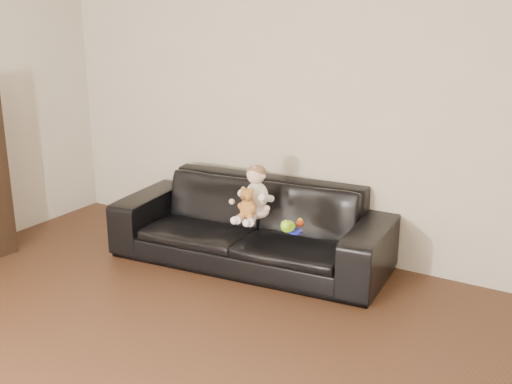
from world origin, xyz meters
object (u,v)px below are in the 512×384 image
Objects in this scene: sofa at (251,224)px; toy_rattle at (300,223)px; toy_green at (288,227)px; baby at (255,196)px; teddy_bear at (247,203)px; toy_blue_disc at (295,231)px.

sofa reaches higher than toy_rattle.
baby is at bearing 159.96° from toy_green.
teddy_bear reaches higher than toy_green.
teddy_bear is 1.92× the size of toy_green.
baby is 0.14m from teddy_bear.
baby is 0.43m from toy_rattle.
sofa is at bearing 87.56° from teddy_bear.
toy_green is 2.07× the size of toy_rattle.
toy_rattle is (0.02, 0.15, -0.01)m from toy_green.
baby is 1.77× the size of teddy_bear.
baby reaches higher than toy_green.
teddy_bear is at bearing -159.36° from toy_rattle.
teddy_bear reaches higher than toy_blue_disc.
sofa is 36.97× the size of toy_rattle.
baby is at bearing 66.26° from teddy_bear.
baby reaches higher than teddy_bear.
sofa is 17.88× the size of toy_green.
toy_rattle is at bearing 100.77° from toy_blue_disc.
toy_blue_disc is (0.54, -0.24, 0.11)m from sofa.
sofa is at bearing 156.11° from toy_blue_disc.
toy_green is at bearing -99.22° from toy_rattle.
toy_green is at bearing -154.95° from toy_blue_disc.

